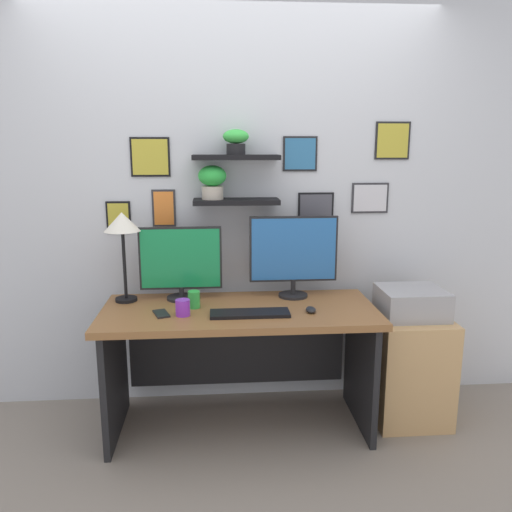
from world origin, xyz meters
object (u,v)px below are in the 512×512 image
computer_mouse (311,310)px  coffee_mug (183,308)px  desk (239,339)px  pen_cup (194,299)px  printer (412,302)px  cell_phone (161,314)px  monitor_right (293,253)px  drawer_cabinet (407,366)px  keyboard (250,313)px  monitor_left (181,262)px  desk_lamp (122,228)px

computer_mouse → coffee_mug: 0.72m
desk → computer_mouse: computer_mouse is taller
pen_cup → printer: size_ratio=0.26×
cell_phone → pen_cup: 0.21m
desk → printer: (1.04, 0.00, 0.20)m
printer → monitor_right: bearing=167.2°
drawer_cabinet → keyboard: bearing=-169.5°
monitor_left → desk: bearing=-25.4°
desk_lamp → monitor_left: bearing=3.5°
desk → desk_lamp: 0.95m
drawer_cabinet → desk: bearing=-179.8°
monitor_left → computer_mouse: (0.74, -0.32, -0.22)m
desk → drawer_cabinet: desk is taller
computer_mouse → coffee_mug: coffee_mug is taller
pen_cup → drawer_cabinet: (1.30, 0.03, -0.47)m
desk → monitor_left: size_ratio=3.19×
desk_lamp → cell_phone: size_ratio=3.84×
monitor_left → computer_mouse: monitor_left is taller
desk_lamp → desk: bearing=-12.0°
monitor_right → printer: size_ratio=1.42×
desk_lamp → drawer_cabinet: size_ratio=0.82×
monitor_right → keyboard: bearing=-130.4°
monitor_left → printer: monitor_left is taller
coffee_mug → drawer_cabinet: size_ratio=0.14×
keyboard → printer: bearing=10.5°
desk_lamp → printer: (1.72, -0.14, -0.45)m
pen_cup → printer: 1.31m
desk → pen_cup: size_ratio=15.81×
cell_phone → drawer_cabinet: bearing=-13.9°
cell_phone → drawer_cabinet: (1.48, 0.13, -0.43)m
keyboard → pen_cup: 0.35m
monitor_right → keyboard: (-0.29, -0.34, -0.26)m
monitor_left → keyboard: (0.40, -0.34, -0.22)m
monitor_left → drawer_cabinet: size_ratio=0.76×
computer_mouse → printer: printer is taller
printer → computer_mouse: bearing=-166.1°
desk → printer: bearing=0.2°
cell_phone → pen_cup: (0.18, 0.11, 0.05)m
monitor_right → keyboard: size_ratio=1.23×
desk → desk_lamp: size_ratio=2.94×
monitor_left → computer_mouse: size_ratio=5.51×
monitor_right → coffee_mug: size_ratio=6.00×
pen_cup → coffee_mug: bearing=-113.0°
keyboard → desk_lamp: bearing=156.0°
monitor_left → cell_phone: monitor_left is taller
monitor_right → drawer_cabinet: 1.00m
monitor_right → desk: bearing=-154.6°
keyboard → desk_lamp: desk_lamp is taller
printer → desk_lamp: bearing=175.4°
desk → cell_phone: size_ratio=11.29×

